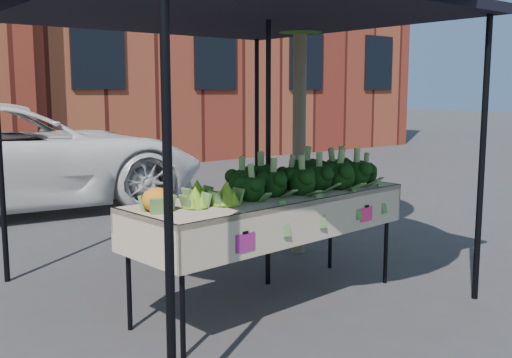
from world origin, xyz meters
name	(u,v)px	position (x,y,z in m)	size (l,w,h in m)	color
ground	(258,303)	(0.00, 0.00, 0.00)	(90.00, 90.00, 0.00)	#343437
table	(272,250)	(0.08, -0.07, 0.45)	(2.46, 0.99, 0.90)	#B8A98F
canopy	(230,132)	(0.03, 0.42, 1.37)	(3.16, 3.16, 2.74)	black
broccoli_heap	(303,172)	(0.44, -0.05, 1.05)	(1.57, 0.60, 0.29)	black
romanesco_cluster	(202,189)	(-0.59, -0.09, 1.01)	(0.45, 0.49, 0.22)	#8ABC2D
cauliflower_pair	(157,197)	(-0.97, -0.12, 1.00)	(0.22, 0.22, 0.20)	orange
vehicle	(0,12)	(-0.37, 5.23, 2.80)	(2.58, 1.55, 5.59)	white
street_tree	(300,62)	(1.32, 0.96, 2.00)	(2.03, 2.03, 4.01)	#1E4C14
building_right	(180,7)	(7.00, 12.50, 4.25)	(12.00, 8.00, 8.50)	maroon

